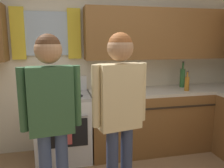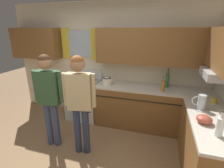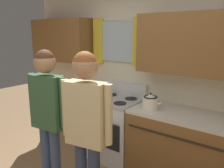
{
  "view_description": "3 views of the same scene",
  "coord_description": "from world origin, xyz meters",
  "px_view_note": "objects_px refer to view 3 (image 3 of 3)",
  "views": [
    {
      "loc": [
        -0.42,
        -1.5,
        1.6
      ],
      "look_at": [
        0.1,
        0.84,
        1.15
      ],
      "focal_mm": 36.91,
      "sensor_mm": 36.0,
      "label": 1
    },
    {
      "loc": [
        1.25,
        -1.73,
        2.04
      ],
      "look_at": [
        0.45,
        0.94,
        1.1
      ],
      "focal_mm": 26.67,
      "sensor_mm": 36.0,
      "label": 2
    },
    {
      "loc": [
        1.43,
        -1.0,
        1.82
      ],
      "look_at": [
        0.04,
        0.85,
        1.3
      ],
      "focal_mm": 36.69,
      "sensor_mm": 36.0,
      "label": 3
    }
  ],
  "objects_px": {
    "stove_oven": "(115,127)",
    "adult_in_plaid": "(86,120)",
    "adult_left": "(48,108)",
    "stovetop_kettle": "(151,102)"
  },
  "relations": [
    {
      "from": "stove_oven",
      "to": "adult_left",
      "type": "xyz_separation_m",
      "value": [
        -0.1,
        -1.1,
        0.58
      ]
    },
    {
      "from": "adult_left",
      "to": "stove_oven",
      "type": "bearing_deg",
      "value": 84.99
    },
    {
      "from": "adult_in_plaid",
      "to": "stovetop_kettle",
      "type": "bearing_deg",
      "value": 83.99
    },
    {
      "from": "stove_oven",
      "to": "stovetop_kettle",
      "type": "xyz_separation_m",
      "value": [
        0.61,
        -0.1,
        0.53
      ]
    },
    {
      "from": "stove_oven",
      "to": "adult_in_plaid",
      "type": "distance_m",
      "value": 1.37
    },
    {
      "from": "adult_left",
      "to": "adult_in_plaid",
      "type": "height_order",
      "value": "adult_in_plaid"
    },
    {
      "from": "stovetop_kettle",
      "to": "adult_in_plaid",
      "type": "relative_size",
      "value": 0.16
    },
    {
      "from": "adult_left",
      "to": "adult_in_plaid",
      "type": "bearing_deg",
      "value": -3.37
    },
    {
      "from": "stovetop_kettle",
      "to": "adult_left",
      "type": "height_order",
      "value": "adult_left"
    },
    {
      "from": "stove_oven",
      "to": "adult_in_plaid",
      "type": "bearing_deg",
      "value": -66.3
    }
  ]
}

